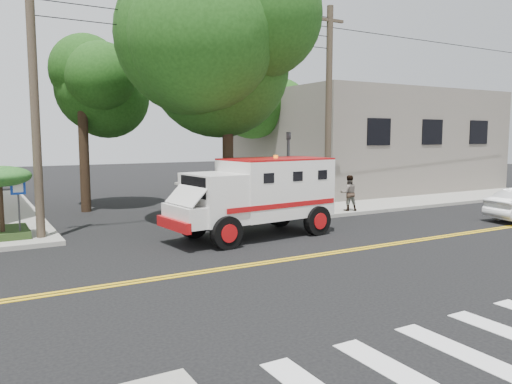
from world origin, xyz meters
TOP-DOWN VIEW (x-y plane):
  - ground at (0.00, 0.00)m, footprint 100.00×100.00m
  - sidewalk_ne at (13.50, 13.50)m, footprint 17.00×17.00m
  - building_right at (15.00, 14.00)m, footprint 14.00×12.00m
  - utility_pole_left at (-5.60, 6.00)m, footprint 0.28×0.28m
  - utility_pole_right at (6.30, 6.20)m, footprint 0.28×0.28m
  - tree_main at (1.94, 6.21)m, footprint 6.08×5.70m
  - tree_left at (-2.68, 11.79)m, footprint 4.48×4.20m
  - tree_right at (8.84, 15.77)m, footprint 4.80×4.50m
  - traffic_signal at (3.80, 5.60)m, footprint 0.15×0.18m
  - accessibility_sign at (-6.20, 6.17)m, footprint 0.45×0.10m
  - armored_truck at (1.01, 3.24)m, footprint 6.07×2.88m
  - pedestrian_a at (5.99, 5.68)m, footprint 0.62×0.42m
  - pedestrian_b at (6.95, 5.50)m, footprint 0.93×0.84m

SIDE VIEW (x-z plane):
  - ground at x=0.00m, z-range 0.00..0.00m
  - sidewalk_ne at x=13.50m, z-range 0.00..0.15m
  - pedestrian_b at x=6.95m, z-range 0.15..1.72m
  - pedestrian_a at x=5.99m, z-range 0.15..1.79m
  - accessibility_sign at x=-6.20m, z-range 0.35..2.38m
  - armored_truck at x=1.01m, z-range 0.19..2.86m
  - traffic_signal at x=3.80m, z-range 0.43..4.03m
  - building_right at x=15.00m, z-range 0.15..6.15m
  - utility_pole_left at x=-5.60m, z-range 0.00..9.00m
  - utility_pole_right at x=6.30m, z-range 0.00..9.00m
  - tree_left at x=-2.68m, z-range 1.88..9.58m
  - tree_right at x=8.84m, z-range 1.99..10.19m
  - tree_main at x=1.94m, z-range 2.27..12.12m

